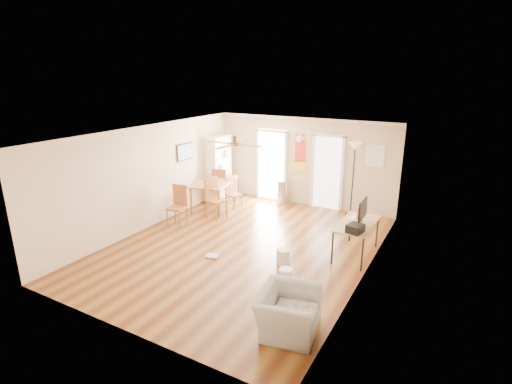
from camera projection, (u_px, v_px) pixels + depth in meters
The scene contains 30 objects.
floor at pixel (243, 246), 8.94m from camera, with size 7.00×7.00×0.00m, color brown.
ceiling at pixel (242, 134), 8.17m from camera, with size 5.50×7.00×0.00m, color silver, non-canonical shape.
wall_back at pixel (304, 162), 11.48m from camera, with size 5.50×0.04×2.60m, color beige, non-canonical shape.
wall_front at pixel (119, 255), 5.63m from camera, with size 5.50×0.04×2.60m, color beige, non-canonical shape.
wall_left at pixel (150, 177), 9.83m from camera, with size 0.04×7.00×2.60m, color beige, non-canonical shape.
wall_right at pixel (369, 214), 7.28m from camera, with size 0.04×7.00×2.60m, color beige, non-canonical shape.
crown_molding at pixel (242, 135), 8.18m from camera, with size 5.50×7.00×0.08m, color white, non-canonical shape.
kitchen_doorway at pixel (272, 166), 12.03m from camera, with size 0.90×0.10×2.10m, color white, non-canonical shape.
bathroom_doorway at pixel (327, 173), 11.19m from camera, with size 0.80×0.10×2.10m, color white, non-canonical shape.
wall_decal at pixel (300, 153), 11.45m from camera, with size 0.46×0.03×1.10m, color red.
ac_grille at pixel (375, 156), 10.39m from camera, with size 0.50×0.04×0.60m, color white.
framed_poster at pixel (185, 152), 10.87m from camera, with size 0.04×0.66×0.48m, color black.
ceiling_fan at pixel (235, 144), 7.97m from camera, with size 1.24×1.24×0.20m, color #593819, non-canonical shape.
bookshelf at pixel (219, 168), 12.13m from camera, with size 0.39×0.88×1.96m, color white, non-canonical shape.
dining_table at pixel (215, 194), 11.45m from camera, with size 0.95×1.59×0.79m, color #AC6737, non-canonical shape.
dining_chair_right_a at pixel (234, 193), 11.35m from camera, with size 0.38×0.38×0.91m, color #A05C33, non-canonical shape.
dining_chair_right_b at pixel (217, 198), 10.58m from camera, with size 0.45×0.45×1.09m, color #975930, non-canonical shape.
dining_chair_near at pixel (177, 206), 10.11m from camera, with size 0.42×0.42×1.03m, color #9C5D32, non-canonical shape.
dining_chair_far at pixel (221, 185), 11.97m from camera, with size 0.43×0.43×1.04m, color #965830, non-canonical shape.
trash_can at pixel (282, 192), 11.79m from camera, with size 0.34×0.34×0.73m, color silver.
torchiere_lamp at pixel (353, 180), 10.59m from camera, with size 0.39×0.39×2.06m, color black, non-canonical shape.
computer_desk at pixel (356, 239), 8.44m from camera, with size 0.70×1.40×0.75m, color tan, non-canonical shape.
imac at pixel (362, 213), 8.10m from camera, with size 0.08×0.60×0.56m, color black, non-canonical shape.
keyboard at pixel (354, 217), 8.66m from camera, with size 0.14×0.44×0.02m, color white.
printer at pixel (355, 228), 7.81m from camera, with size 0.28×0.33×0.17m, color black.
orange_bottle at pixel (358, 213), 8.52m from camera, with size 0.08×0.08×0.25m, color #FB4C16.
wastebasket_a at pixel (283, 256), 8.11m from camera, with size 0.28×0.28×0.32m, color silver.
wastebasket_b at pixel (285, 276), 7.36m from camera, with size 0.26×0.26×0.30m, color white.
floor_cloth at pixel (212, 256), 8.44m from camera, with size 0.27×0.21×0.04m, color #A5A6A0.
armchair at pixel (288, 312), 5.96m from camera, with size 1.00×0.88×0.65m, color #979792.
Camera 1 is at (4.22, -7.00, 3.84)m, focal length 27.30 mm.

